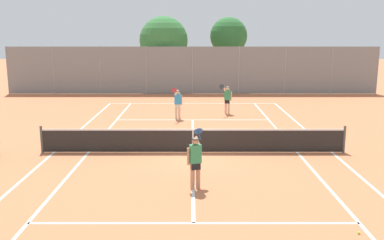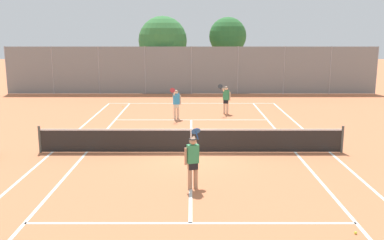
% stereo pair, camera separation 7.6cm
% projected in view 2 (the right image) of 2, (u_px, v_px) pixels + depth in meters
% --- Properties ---
extents(ground_plane, '(120.00, 120.00, 0.00)m').
position_uv_depth(ground_plane, '(191.00, 152.00, 16.89)').
color(ground_plane, '#C67047').
extents(court_line_markings, '(11.10, 23.90, 0.01)m').
position_uv_depth(court_line_markings, '(191.00, 152.00, 16.89)').
color(court_line_markings, silver).
rests_on(court_line_markings, ground).
extents(tennis_net, '(12.00, 0.10, 1.07)m').
position_uv_depth(tennis_net, '(191.00, 140.00, 16.79)').
color(tennis_net, '#474C47').
rests_on(tennis_net, ground).
extents(player_near_side, '(0.51, 0.86, 1.77)m').
position_uv_depth(player_near_side, '(193.00, 159.00, 12.80)').
color(player_near_side, tan).
rests_on(player_near_side, ground).
extents(player_far_left, '(0.58, 0.80, 1.77)m').
position_uv_depth(player_far_left, '(177.00, 102.00, 23.22)').
color(player_far_left, beige).
rests_on(player_far_left, ground).
extents(player_far_right, '(0.79, 0.71, 1.77)m').
position_uv_depth(player_far_right, '(226.00, 98.00, 24.69)').
color(player_far_right, beige).
rests_on(player_far_right, ground).
extents(loose_tennis_ball_0, '(0.07, 0.07, 0.07)m').
position_uv_depth(loose_tennis_ball_0, '(95.00, 130.00, 20.52)').
color(loose_tennis_ball_0, '#D1DB33').
rests_on(loose_tennis_ball_0, ground).
extents(loose_tennis_ball_1, '(0.07, 0.07, 0.07)m').
position_uv_depth(loose_tennis_ball_1, '(235.00, 134.00, 19.73)').
color(loose_tennis_ball_1, '#D1DB33').
rests_on(loose_tennis_ball_1, ground).
extents(loose_tennis_ball_3, '(0.07, 0.07, 0.07)m').
position_uv_depth(loose_tennis_ball_3, '(123.00, 107.00, 27.12)').
color(loose_tennis_ball_3, '#D1DB33').
rests_on(loose_tennis_ball_3, ground).
extents(loose_tennis_ball_4, '(0.07, 0.07, 0.07)m').
position_uv_depth(loose_tennis_ball_4, '(280.00, 129.00, 20.83)').
color(loose_tennis_ball_4, '#D1DB33').
rests_on(loose_tennis_ball_4, ground).
extents(loose_tennis_ball_5, '(0.07, 0.07, 0.07)m').
position_uv_depth(loose_tennis_ball_5, '(356.00, 233.00, 10.04)').
color(loose_tennis_ball_5, '#D1DB33').
rests_on(loose_tennis_ball_5, ground).
extents(back_fence, '(28.33, 0.08, 3.62)m').
position_uv_depth(back_fence, '(192.00, 70.00, 32.55)').
color(back_fence, gray).
rests_on(back_fence, ground).
extents(tree_behind_left, '(3.92, 3.92, 5.95)m').
position_uv_depth(tree_behind_left, '(163.00, 42.00, 34.62)').
color(tree_behind_left, brown).
rests_on(tree_behind_left, ground).
extents(tree_behind_right, '(3.09, 3.09, 5.90)m').
position_uv_depth(tree_behind_right, '(228.00, 37.00, 35.49)').
color(tree_behind_right, brown).
rests_on(tree_behind_right, ground).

